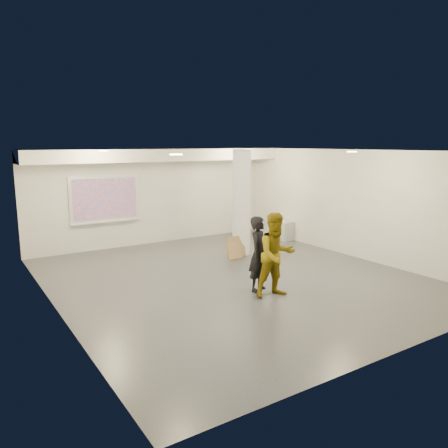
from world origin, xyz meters
TOP-DOWN VIEW (x-y plane):
  - floor at (0.00, 0.00)m, footprint 8.00×9.00m
  - ceiling at (0.00, 0.00)m, footprint 8.00×9.00m
  - wall_back at (0.00, 4.50)m, footprint 8.00×0.01m
  - wall_front at (0.00, -4.50)m, footprint 8.00×0.01m
  - wall_left at (-4.00, 0.00)m, footprint 0.01×9.00m
  - wall_right at (4.00, 0.00)m, footprint 0.01×9.00m
  - soffit_band at (0.00, 3.95)m, footprint 8.00×1.10m
  - downlight_nw at (-2.20, 2.50)m, footprint 0.22×0.22m
  - downlight_ne at (2.20, 2.50)m, footprint 0.22×0.22m
  - downlight_sw at (-2.20, -1.50)m, footprint 0.22×0.22m
  - downlight_se at (2.20, -1.50)m, footprint 0.22×0.22m
  - column at (1.50, 1.80)m, footprint 0.52×0.52m
  - projection_screen at (-1.60, 4.45)m, footprint 2.10×0.13m
  - credenza at (3.72, 2.81)m, footprint 0.53×1.09m
  - papers_stack at (3.70, 2.59)m, footprint 0.30×0.34m
  - postit_pad at (3.77, 2.93)m, footprint 0.20×0.27m
  - cardboard_back at (1.17, 1.58)m, footprint 0.55×0.22m
  - cardboard_front at (1.00, 1.43)m, footprint 0.46×0.21m
  - woman at (-0.02, -1.02)m, footprint 0.71×0.65m
  - man at (0.06, -1.50)m, footprint 0.95×0.80m

SIDE VIEW (x-z plane):
  - floor at x=0.00m, z-range -0.01..0.01m
  - cardboard_front at x=1.00m, z-range 0.00..0.49m
  - cardboard_back at x=1.17m, z-range 0.00..0.59m
  - credenza at x=3.72m, z-range 0.00..0.62m
  - papers_stack at x=3.70m, z-range 0.62..0.64m
  - postit_pad at x=3.77m, z-range 0.62..0.64m
  - woman at x=-0.02m, z-range 0.00..1.64m
  - man at x=0.06m, z-range 0.00..1.77m
  - wall_back at x=0.00m, z-range 0.00..3.00m
  - wall_front at x=0.00m, z-range 0.00..3.00m
  - wall_left at x=-4.00m, z-range 0.00..3.00m
  - wall_right at x=4.00m, z-range 0.00..3.00m
  - column at x=1.50m, z-range 0.00..3.00m
  - projection_screen at x=-1.60m, z-range 0.82..2.24m
  - soffit_band at x=0.00m, z-range 2.64..3.00m
  - downlight_nw at x=-2.20m, z-range 2.97..2.99m
  - downlight_ne at x=2.20m, z-range 2.97..2.99m
  - downlight_sw at x=-2.20m, z-range 2.97..2.99m
  - downlight_se at x=2.20m, z-range 2.97..2.99m
  - ceiling at x=0.00m, z-range 3.00..3.00m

